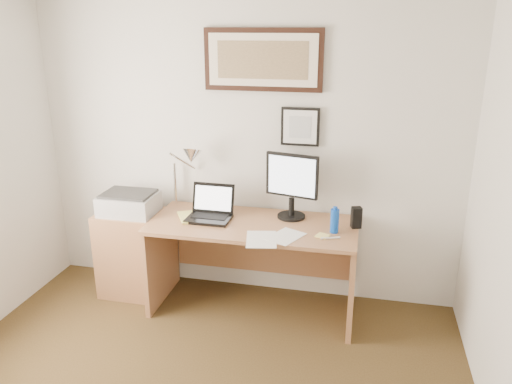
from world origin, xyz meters
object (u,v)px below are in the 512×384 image
(book, at_px, (180,218))
(laptop, at_px, (210,211))
(water_bottle, at_px, (335,221))
(printer, at_px, (129,203))
(lcd_monitor, at_px, (292,183))
(desk, at_px, (255,246))
(side_cabinet, at_px, (132,253))

(book, distance_m, laptop, 0.25)
(water_bottle, bearing_deg, printer, 177.11)
(printer, bearing_deg, lcd_monitor, 5.85)
(water_bottle, bearing_deg, desk, 168.48)
(side_cabinet, distance_m, water_bottle, 1.76)
(printer, bearing_deg, desk, 2.30)
(side_cabinet, height_order, book, book)
(laptop, bearing_deg, book, -161.09)
(side_cabinet, distance_m, desk, 1.08)
(side_cabinet, height_order, printer, printer)
(desk, bearing_deg, water_bottle, -11.52)
(lcd_monitor, distance_m, printer, 1.35)
(lcd_monitor, bearing_deg, laptop, -166.77)
(side_cabinet, relative_size, laptop, 2.13)
(side_cabinet, height_order, water_bottle, water_bottle)
(water_bottle, bearing_deg, lcd_monitor, 148.20)
(laptop, distance_m, printer, 0.70)
(book, xyz_separation_m, printer, (-0.47, 0.09, 0.06))
(side_cabinet, distance_m, lcd_monitor, 1.50)
(side_cabinet, xyz_separation_m, printer, (0.02, -0.01, 0.45))
(desk, relative_size, laptop, 4.66)
(laptop, height_order, lcd_monitor, lcd_monitor)
(side_cabinet, relative_size, lcd_monitor, 1.40)
(desk, height_order, laptop, laptop)
(side_cabinet, bearing_deg, lcd_monitor, 5.47)
(lcd_monitor, relative_size, printer, 1.18)
(book, relative_size, desk, 0.16)
(water_bottle, distance_m, printer, 1.68)
(water_bottle, distance_m, desk, 0.71)
(side_cabinet, xyz_separation_m, laptop, (0.72, -0.02, 0.44))
(book, height_order, printer, printer)
(laptop, bearing_deg, water_bottle, -4.34)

